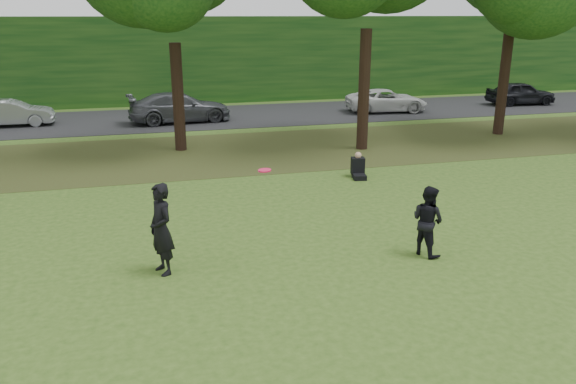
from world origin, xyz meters
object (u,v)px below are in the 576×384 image
at_px(frisbee, 265,170).
at_px(seated_person, 358,168).
at_px(player_left, 161,229).
at_px(player_right, 428,221).

height_order(frisbee, seated_person, frisbee).
bearing_deg(frisbee, seated_person, 53.33).
relative_size(player_left, seated_person, 2.32).
xyz_separation_m(player_left, seated_person, (6.53, 5.71, -0.65)).
distance_m(frisbee, seated_person, 7.59).
bearing_deg(player_right, seated_person, -31.08).
height_order(player_left, frisbee, frisbee).
relative_size(player_left, frisbee, 5.05).
xyz_separation_m(player_right, seated_person, (0.80, 6.20, -0.48)).
bearing_deg(player_right, player_left, 61.32).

